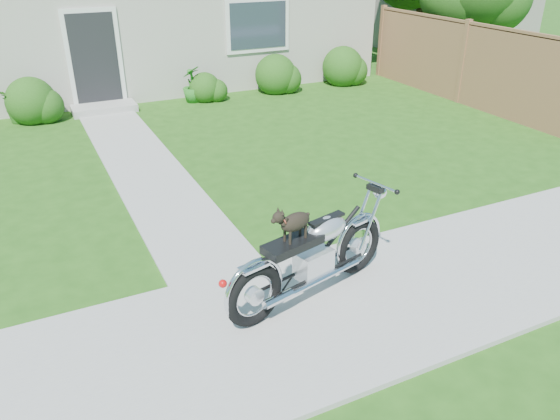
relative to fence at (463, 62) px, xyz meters
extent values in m
plane|color=#235114|center=(-6.30, -5.75, -0.94)|extent=(80.00, 80.00, 0.00)
cube|color=#9E9B93|center=(-6.30, -5.75, -0.92)|extent=(24.00, 2.20, 0.04)
cube|color=#9E9B93|center=(-7.80, -0.75, -0.92)|extent=(1.20, 8.00, 0.03)
cube|color=beige|center=(-6.30, 6.25, 0.56)|extent=(12.00, 6.00, 3.00)
cube|color=black|center=(-7.80, 3.22, 0.11)|extent=(1.00, 0.06, 2.10)
cube|color=#9E9B93|center=(-7.80, 2.87, -0.86)|extent=(1.40, 0.70, 0.16)
cube|color=#2D3847|center=(-3.80, 3.22, 0.66)|extent=(1.70, 0.05, 1.30)
cube|color=#925F41|center=(0.00, 0.00, -0.04)|extent=(0.08, 6.50, 1.80)
cube|color=#925F41|center=(0.00, 3.25, 0.01)|extent=(0.12, 0.12, 1.90)
cube|color=#925F41|center=(0.00, 0.00, 0.01)|extent=(0.12, 0.12, 1.90)
cube|color=#925F41|center=(0.00, 0.00, 0.88)|extent=(0.08, 6.50, 0.08)
cylinder|color=#3D2B1C|center=(1.67, 1.62, 0.11)|extent=(0.28, 0.28, 2.09)
cylinder|color=#3D2B1C|center=(2.41, 4.61, 0.29)|extent=(0.28, 0.28, 2.46)
sphere|color=#245015|center=(-1.56, 2.75, -0.48)|extent=(1.09, 1.09, 1.09)
sphere|color=#245015|center=(-9.28, 2.75, -0.50)|extent=(1.03, 1.03, 1.03)
sphere|color=#245015|center=(-3.54, 2.75, -0.50)|extent=(1.04, 1.04, 1.04)
sphere|color=#245015|center=(-5.43, 2.75, -0.63)|extent=(0.74, 0.74, 0.74)
imported|color=#295F19|center=(-9.57, 2.80, -0.59)|extent=(0.55, 0.63, 0.69)
imported|color=#25721F|center=(-5.72, 2.80, -0.52)|extent=(0.67, 0.67, 0.85)
torus|color=black|center=(-6.34, -5.30, -0.56)|extent=(0.68, 0.27, 0.67)
torus|color=black|center=(-7.79, -5.67, -0.56)|extent=(0.68, 0.27, 0.67)
cube|color=silver|center=(-7.02, -5.47, -0.51)|extent=(0.45, 0.33, 0.30)
ellipsoid|color=silver|center=(-6.85, -5.43, -0.14)|extent=(0.57, 0.41, 0.26)
cube|color=black|center=(-7.31, -5.54, -0.16)|extent=(0.69, 0.41, 0.09)
cube|color=silver|center=(-6.34, -5.30, -0.22)|extent=(0.33, 0.21, 0.03)
cube|color=silver|center=(-7.79, -5.67, -0.22)|extent=(0.33, 0.21, 0.03)
cylinder|color=silver|center=(-6.12, -5.24, 0.16)|extent=(0.17, 0.59, 0.03)
sphere|color=silver|center=(-6.05, -5.22, 0.04)|extent=(0.21, 0.21, 0.17)
cylinder|color=silver|center=(-6.98, -5.60, -0.64)|extent=(1.08, 0.33, 0.06)
ellipsoid|color=black|center=(-7.28, -5.54, 0.08)|extent=(0.38, 0.25, 0.19)
sphere|color=black|center=(-7.49, -5.59, 0.20)|extent=(0.14, 0.14, 0.11)
cylinder|color=black|center=(-7.39, -5.52, -0.05)|extent=(0.04, 0.04, 0.15)
cylinder|color=black|center=(-7.37, -5.60, -0.05)|extent=(0.04, 0.04, 0.15)
cylinder|color=black|center=(-7.19, -5.47, -0.05)|extent=(0.04, 0.04, 0.15)
cylinder|color=black|center=(-7.17, -5.55, -0.05)|extent=(0.04, 0.04, 0.15)
torus|color=#B3412F|center=(-7.44, -5.58, 0.15)|extent=(0.08, 0.11, 0.09)
camera|label=1|loc=(-9.50, -9.76, 2.58)|focal=35.00mm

